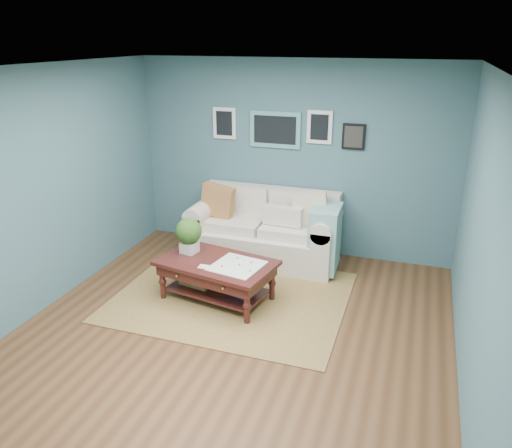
% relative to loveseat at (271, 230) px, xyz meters
% --- Properties ---
extents(room_shell, '(5.00, 5.02, 2.70)m').
position_rel_loveseat_xyz_m(room_shell, '(0.16, -1.97, 0.93)').
color(room_shell, brown).
rests_on(room_shell, ground).
extents(area_rug, '(2.71, 2.17, 0.01)m').
position_rel_loveseat_xyz_m(area_rug, '(-0.12, -1.20, -0.43)').
color(area_rug, brown).
rests_on(area_rug, ground).
extents(loveseat, '(2.08, 0.94, 1.07)m').
position_rel_loveseat_xyz_m(loveseat, '(0.00, 0.00, 0.00)').
color(loveseat, beige).
rests_on(loveseat, ground).
extents(coffee_table, '(1.45, 1.00, 0.94)m').
position_rel_loveseat_xyz_m(coffee_table, '(-0.34, -1.28, -0.02)').
color(coffee_table, '#371211').
rests_on(coffee_table, ground).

